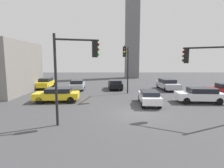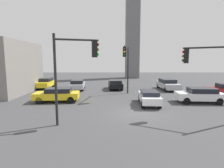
{
  "view_description": "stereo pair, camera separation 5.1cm",
  "coord_description": "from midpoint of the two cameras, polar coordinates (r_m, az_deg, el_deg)",
  "views": [
    {
      "loc": [
        -2.06,
        -13.21,
        3.99
      ],
      "look_at": [
        -1.9,
        4.1,
        1.73
      ],
      "focal_mm": 28.31,
      "sensor_mm": 36.0,
      "label": 1
    },
    {
      "loc": [
        -2.01,
        -13.21,
        3.99
      ],
      "look_at": [
        -1.9,
        4.1,
        1.73
      ],
      "focal_mm": 28.31,
      "sensor_mm": 36.0,
      "label": 2
    }
  ],
  "objects": [
    {
      "name": "car_4",
      "position": [
        27.92,
        -20.69,
        0.37
      ],
      "size": [
        2.14,
        4.47,
        1.51
      ],
      "rotation": [
        0.0,
        0.0,
        -1.52
      ],
      "color": "yellow",
      "rests_on": "ground_plane"
    },
    {
      "name": "ground_plane",
      "position": [
        13.95,
        8.14,
        -9.27
      ],
      "size": [
        98.27,
        98.27,
        0.0
      ],
      "primitive_type": "plane",
      "color": "#424244"
    },
    {
      "name": "traffic_light_1",
      "position": [
        11.16,
        -11.81,
        6.79
      ],
      "size": [
        2.7,
        0.87,
        5.6
      ],
      "rotation": [
        0.0,
        0.0,
        0.25
      ],
      "color": "black",
      "rests_on": "ground_plane"
    },
    {
      "name": "car_5",
      "position": [
        25.07,
        1.14,
        -0.06
      ],
      "size": [
        2.05,
        4.04,
        1.33
      ],
      "rotation": [
        0.0,
        0.0,
        1.63
      ],
      "color": "black",
      "rests_on": "ground_plane"
    },
    {
      "name": "car_1",
      "position": [
        16.63,
        11.99,
        -4.09
      ],
      "size": [
        1.89,
        4.09,
        1.31
      ],
      "rotation": [
        0.0,
        0.0,
        1.51
      ],
      "color": "silver",
      "rests_on": "ground_plane"
    },
    {
      "name": "traffic_light_0",
      "position": [
        13.57,
        29.67,
        5.18
      ],
      "size": [
        3.21,
        1.75,
        5.28
      ],
      "rotation": [
        0.0,
        0.0,
        2.67
      ],
      "color": "black",
      "rests_on": "ground_plane"
    },
    {
      "name": "traffic_light_2",
      "position": [
        19.95,
        4.77,
        7.67
      ],
      "size": [
        0.98,
        4.02,
        5.64
      ],
      "rotation": [
        0.0,
        0.0,
        -1.76
      ],
      "color": "black",
      "rests_on": "ground_plane"
    },
    {
      "name": "skyline_tower",
      "position": [
        44.04,
        6.76,
        22.35
      ],
      "size": [
        3.09,
        3.09,
        30.75
      ],
      "primitive_type": "cube",
      "color": "slate",
      "rests_on": "ground_plane"
    },
    {
      "name": "car_6",
      "position": [
        25.23,
        -11.01,
        -0.15
      ],
      "size": [
        2.16,
        4.35,
        1.38
      ],
      "rotation": [
        0.0,
        0.0,
        1.65
      ],
      "color": "#ADB2B7",
      "rests_on": "ground_plane"
    },
    {
      "name": "car_3",
      "position": [
        25.91,
        17.59,
        -0.07
      ],
      "size": [
        2.19,
        4.85,
        1.48
      ],
      "rotation": [
        0.0,
        0.0,
        -1.52
      ],
      "color": "#ADB2B7",
      "rests_on": "ground_plane"
    },
    {
      "name": "car_7",
      "position": [
        18.97,
        26.6,
        -3.14
      ],
      "size": [
        4.44,
        2.22,
        1.45
      ],
      "rotation": [
        0.0,
        0.0,
        3.06
      ],
      "color": "silver",
      "rests_on": "ground_plane"
    },
    {
      "name": "car_2",
      "position": [
        18.21,
        -17.15,
        -3.21
      ],
      "size": [
        4.39,
        2.23,
        1.37
      ],
      "rotation": [
        0.0,
        0.0,
        3.22
      ],
      "color": "yellow",
      "rests_on": "ground_plane"
    }
  ]
}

